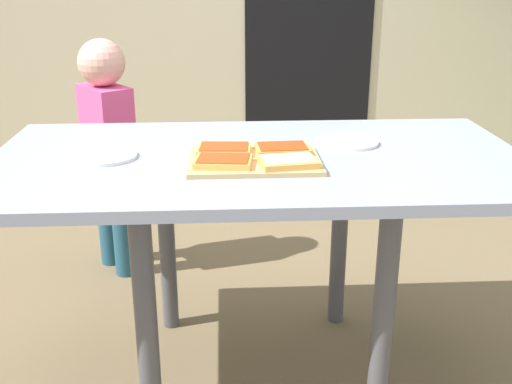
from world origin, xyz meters
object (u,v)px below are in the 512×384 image
at_px(pizza_slice_far_right, 282,149).
at_px(child_left, 108,141).
at_px(dining_table, 259,184).
at_px(pizza_slice_near_left, 223,161).
at_px(pizza_slice_far_left, 224,149).
at_px(plate_white_right, 349,142).
at_px(cutting_board, 254,161).
at_px(plate_white_left, 105,156).
at_px(pizza_slice_near_right, 288,162).

xyz_separation_m(pizza_slice_far_right, child_left, (-0.65, 0.81, -0.19)).
height_order(dining_table, pizza_slice_near_left, pizza_slice_near_left).
height_order(pizza_slice_far_left, plate_white_right, pizza_slice_far_left).
bearing_deg(cutting_board, plate_white_right, 31.42).
relative_size(cutting_board, pizza_slice_near_left, 2.23).
bearing_deg(plate_white_left, plate_white_right, 8.18).
bearing_deg(pizza_slice_far_left, plate_white_right, 17.28).
bearing_deg(pizza_slice_far_right, pizza_slice_far_left, 178.43).
height_order(dining_table, child_left, child_left).
distance_m(dining_table, pizza_slice_near_left, 0.20).
relative_size(cutting_board, pizza_slice_near_right, 2.21).
xyz_separation_m(pizza_slice_near_right, plate_white_left, (-0.51, 0.14, -0.02)).
xyz_separation_m(pizza_slice_far_left, plate_white_right, (0.39, 0.12, -0.02)).
relative_size(pizza_slice_near_left, plate_white_right, 0.89).
relative_size(cutting_board, child_left, 0.36).
height_order(pizza_slice_near_left, child_left, child_left).
bearing_deg(cutting_board, pizza_slice_far_right, 35.51).
bearing_deg(dining_table, plate_white_left, 179.46).
relative_size(pizza_slice_far_right, pizza_slice_near_left, 0.96).
relative_size(dining_table, pizza_slice_near_right, 9.43).
xyz_separation_m(plate_white_right, plate_white_left, (-0.73, -0.10, 0.00)).
relative_size(dining_table, plate_white_left, 8.50).
bearing_deg(pizza_slice_far_right, plate_white_right, 29.74).
xyz_separation_m(pizza_slice_far_right, plate_white_right, (0.22, 0.12, -0.02)).
bearing_deg(pizza_slice_far_left, child_left, 120.78).
bearing_deg(pizza_slice_far_right, child_left, 128.61).
distance_m(pizza_slice_near_left, plate_white_left, 0.36).
bearing_deg(plate_white_right, cutting_board, -148.58).
bearing_deg(plate_white_left, pizza_slice_far_left, -2.57).
distance_m(dining_table, pizza_slice_near_right, 0.19).
distance_m(pizza_slice_far_left, pizza_slice_far_right, 0.17).
bearing_deg(pizza_slice_near_right, pizza_slice_near_left, 176.26).
height_order(pizza_slice_near_right, pizza_slice_far_left, same).
distance_m(dining_table, child_left, 0.99).
distance_m(plate_white_left, child_left, 0.82).
xyz_separation_m(dining_table, child_left, (-0.58, 0.79, -0.08)).
height_order(pizza_slice_near_right, plate_white_left, pizza_slice_near_right).
bearing_deg(child_left, pizza_slice_far_left, -59.22).
height_order(plate_white_right, child_left, child_left).
bearing_deg(child_left, pizza_slice_near_left, -62.61).
xyz_separation_m(pizza_slice_near_left, plate_white_right, (0.39, 0.23, -0.02)).
distance_m(pizza_slice_far_left, plate_white_right, 0.40).
relative_size(plate_white_left, child_left, 0.18).
relative_size(cutting_board, pizza_slice_far_right, 2.32).
xyz_separation_m(pizza_slice_far_right, plate_white_left, (-0.51, 0.02, -0.02)).
height_order(cutting_board, pizza_slice_far_left, pizza_slice_far_left).
relative_size(pizza_slice_near_right, plate_white_left, 0.90).
xyz_separation_m(cutting_board, pizza_slice_near_left, (-0.09, -0.05, 0.02)).
height_order(cutting_board, plate_white_right, cutting_board).
relative_size(cutting_board, plate_white_left, 1.99).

